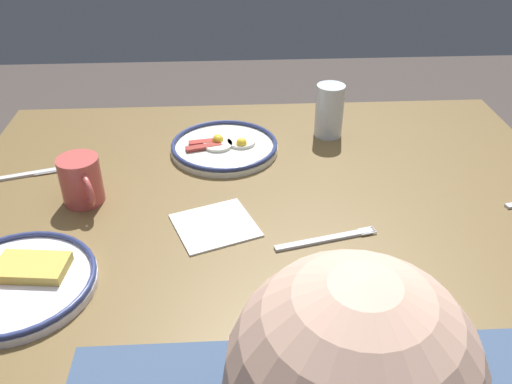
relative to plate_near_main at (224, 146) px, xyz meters
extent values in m
cube|color=brown|center=(-0.09, 0.20, -0.03)|extent=(1.34, 0.96, 0.04)
cylinder|color=brown|center=(-0.65, -0.16, -0.40)|extent=(0.07, 0.07, 0.71)
cylinder|color=brown|center=(0.47, -0.16, -0.40)|extent=(0.07, 0.07, 0.71)
cylinder|color=silver|center=(0.00, 0.00, -0.01)|extent=(0.26, 0.26, 0.01)
torus|color=navy|center=(0.00, 0.00, 0.01)|extent=(0.26, 0.26, 0.01)
cylinder|color=white|center=(-0.04, -0.01, 0.01)|extent=(0.07, 0.07, 0.01)
sphere|color=yellow|center=(-0.04, 0.01, 0.01)|extent=(0.03, 0.03, 0.03)
cylinder|color=white|center=(0.02, 0.00, 0.01)|extent=(0.07, 0.07, 0.01)
sphere|color=yellow|center=(0.02, -0.01, 0.01)|extent=(0.03, 0.03, 0.03)
cube|color=#A73028|center=(0.05, -0.01, 0.01)|extent=(0.08, 0.03, 0.01)
cube|color=maroon|center=(0.05, 0.01, 0.01)|extent=(0.09, 0.04, 0.01)
cylinder|color=white|center=(0.36, 0.47, -0.01)|extent=(0.27, 0.27, 0.01)
torus|color=navy|center=(0.36, 0.47, 0.01)|extent=(0.27, 0.27, 0.01)
cube|color=gold|center=(0.34, 0.44, 0.01)|extent=(0.13, 0.09, 0.02)
cylinder|color=#BF4C47|center=(0.30, 0.21, 0.04)|extent=(0.09, 0.09, 0.10)
torus|color=#BF4C47|center=(0.28, 0.24, 0.04)|extent=(0.04, 0.07, 0.07)
cylinder|color=brown|center=(0.30, 0.21, 0.07)|extent=(0.07, 0.07, 0.01)
cylinder|color=silver|center=(-0.27, -0.07, 0.06)|extent=(0.07, 0.07, 0.14)
cylinder|color=black|center=(-0.27, -0.07, 0.03)|extent=(0.06, 0.06, 0.09)
cube|color=white|center=(0.02, 0.31, -0.01)|extent=(0.19, 0.18, 0.00)
cube|color=silver|center=(-0.19, 0.37, -0.01)|extent=(0.20, 0.06, 0.01)
cube|color=silver|center=(-0.28, 0.36, -0.01)|extent=(0.03, 0.01, 0.00)
cube|color=silver|center=(-0.27, 0.35, -0.01)|extent=(0.03, 0.01, 0.00)
cube|color=silver|center=(-0.27, 0.35, -0.01)|extent=(0.03, 0.01, 0.00)
cube|color=silver|center=(-0.27, 0.34, -0.01)|extent=(0.03, 0.01, 0.00)
cube|color=silver|center=(0.47, 0.10, -0.01)|extent=(0.17, 0.06, 0.01)
cube|color=silver|center=(0.39, 0.08, -0.01)|extent=(0.09, 0.04, 0.00)
sphere|color=#D3A48B|center=(-0.09, 0.94, 0.32)|extent=(0.18, 0.18, 0.18)
camera|label=1|loc=(-0.01, 1.18, 0.63)|focal=38.13mm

